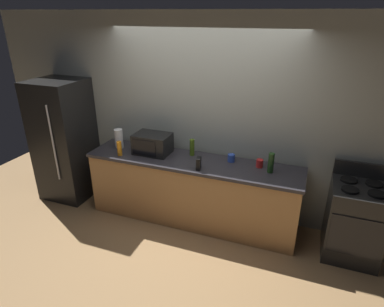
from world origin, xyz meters
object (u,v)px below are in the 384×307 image
(bottle_olive_oil, at_px, (192,147))
(bottle_wine, at_px, (271,163))
(microwave, at_px, (152,144))
(mug_blue, at_px, (231,158))
(mug_red, at_px, (260,163))
(stove_range, at_px, (354,221))
(cordless_phone, at_px, (199,163))
(refrigerator, at_px, (65,140))
(paper_towel_roll, at_px, (119,139))
(bottle_dish_soap, at_px, (119,148))

(bottle_olive_oil, relative_size, bottle_wine, 0.91)
(microwave, relative_size, mug_blue, 4.93)
(mug_blue, bearing_deg, mug_red, -5.76)
(microwave, height_order, bottle_wine, microwave)
(stove_range, bearing_deg, mug_blue, 174.10)
(cordless_phone, xyz_separation_m, bottle_olive_oil, (-0.22, 0.36, 0.04))
(cordless_phone, distance_m, bottle_wine, 0.86)
(mug_red, bearing_deg, refrigerator, -177.64)
(stove_range, xyz_separation_m, paper_towel_roll, (-3.12, 0.05, 0.57))
(paper_towel_roll, bearing_deg, mug_red, 2.01)
(bottle_dish_soap, height_order, mug_blue, bottle_dish_soap)
(refrigerator, relative_size, mug_red, 17.90)
(microwave, bearing_deg, cordless_phone, -18.10)
(cordless_phone, distance_m, mug_red, 0.76)
(refrigerator, height_order, bottle_olive_oil, refrigerator)
(microwave, distance_m, paper_towel_roll, 0.53)
(microwave, xyz_separation_m, cordless_phone, (0.75, -0.25, -0.06))
(paper_towel_roll, relative_size, cordless_phone, 1.80)
(microwave, bearing_deg, refrigerator, -178.11)
(cordless_phone, bearing_deg, refrigerator, 164.24)
(bottle_olive_oil, height_order, mug_blue, bottle_olive_oil)
(refrigerator, xyz_separation_m, bottle_dish_soap, (1.08, -0.18, 0.10))
(mug_blue, bearing_deg, cordless_phone, -131.91)
(microwave, distance_m, bottle_wine, 1.59)
(refrigerator, bearing_deg, stove_range, 0.00)
(cordless_phone, bearing_deg, stove_range, -4.50)
(stove_range, xyz_separation_m, mug_blue, (-1.52, 0.16, 0.49))
(paper_towel_roll, xyz_separation_m, bottle_olive_oil, (1.06, 0.12, -0.02))
(bottle_wine, bearing_deg, stove_range, -1.20)
(bottle_wine, xyz_separation_m, mug_red, (-0.15, 0.10, -0.07))
(mug_blue, bearing_deg, refrigerator, -176.45)
(bottle_dish_soap, bearing_deg, mug_red, 9.48)
(bottle_olive_oil, bearing_deg, mug_red, -2.91)
(cordless_phone, bearing_deg, mug_red, 14.10)
(microwave, relative_size, mug_red, 4.77)
(mug_blue, bearing_deg, bottle_wine, -14.77)
(stove_range, height_order, paper_towel_roll, paper_towel_roll)
(bottle_wine, bearing_deg, paper_towel_roll, 179.21)
(bottle_dish_soap, relative_size, bottle_wine, 0.81)
(stove_range, height_order, microwave, microwave)
(bottle_olive_oil, relative_size, bottle_dish_soap, 1.13)
(microwave, height_order, mug_red, microwave)
(bottle_dish_soap, xyz_separation_m, bottle_wine, (1.96, 0.20, 0.02))
(microwave, xyz_separation_m, bottle_dish_soap, (-0.38, -0.23, -0.04))
(stove_range, height_order, bottle_wine, bottle_wine)
(stove_range, height_order, bottle_olive_oil, bottle_olive_oil)
(paper_towel_roll, height_order, bottle_dish_soap, paper_towel_roll)
(microwave, xyz_separation_m, mug_blue, (1.07, 0.11, -0.09))
(bottle_olive_oil, height_order, bottle_dish_soap, bottle_olive_oil)
(mug_blue, bearing_deg, paper_towel_roll, -176.19)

